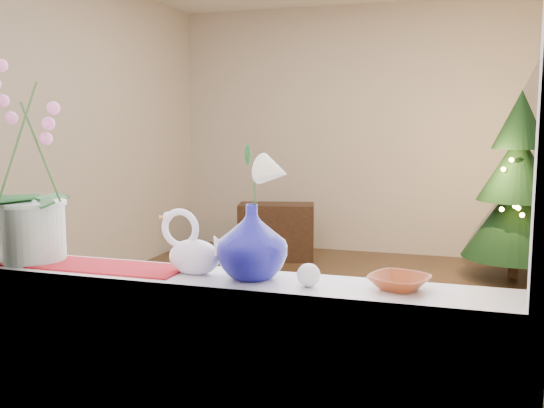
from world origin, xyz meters
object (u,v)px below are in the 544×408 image
(paperweight, at_px, (309,275))
(amber_dish, at_px, (399,283))
(blue_vase, at_px, (252,236))
(xmas_tree, at_px, (517,186))
(swan, at_px, (194,243))
(orchid_pot, at_px, (29,162))
(side_table, at_px, (276,232))

(paperweight, bearing_deg, amber_dish, 11.25)
(blue_vase, relative_size, amber_dish, 1.85)
(xmas_tree, bearing_deg, swan, -108.17)
(xmas_tree, bearing_deg, blue_vase, -105.55)
(orchid_pot, distance_m, side_table, 4.33)
(blue_vase, bearing_deg, swan, -179.62)
(orchid_pot, relative_size, swan, 3.01)
(orchid_pot, xyz_separation_m, side_table, (-0.35, 4.20, -0.99))
(orchid_pot, height_order, paperweight, orchid_pot)
(xmas_tree, bearing_deg, amber_dish, -99.21)
(swan, bearing_deg, side_table, 79.91)
(swan, xyz_separation_m, blue_vase, (0.20, 0.00, 0.04))
(swan, xyz_separation_m, xmas_tree, (1.34, 4.08, -0.16))
(swan, xyz_separation_m, amber_dish, (0.68, 0.01, -0.08))
(paperweight, height_order, amber_dish, paperweight)
(paperweight, relative_size, xmas_tree, 0.04)
(swan, height_order, amber_dish, swan)
(swan, bearing_deg, blue_vase, -23.05)
(paperweight, relative_size, amber_dish, 0.48)
(orchid_pot, distance_m, paperweight, 1.10)
(orchid_pot, relative_size, xmas_tree, 0.42)
(xmas_tree, xyz_separation_m, side_table, (-2.33, 0.12, -0.57))
(paperweight, xyz_separation_m, xmas_tree, (0.93, 4.12, -0.09))
(blue_vase, xyz_separation_m, xmas_tree, (1.13, 4.07, -0.20))
(swan, relative_size, paperweight, 3.31)
(side_table, bearing_deg, amber_dish, -81.89)
(paperweight, height_order, side_table, paperweight)
(paperweight, distance_m, side_table, 4.52)
(orchid_pot, bearing_deg, xmas_tree, 64.11)
(amber_dish, bearing_deg, swan, -179.41)
(swan, height_order, xmas_tree, xmas_tree)
(swan, distance_m, paperweight, 0.42)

